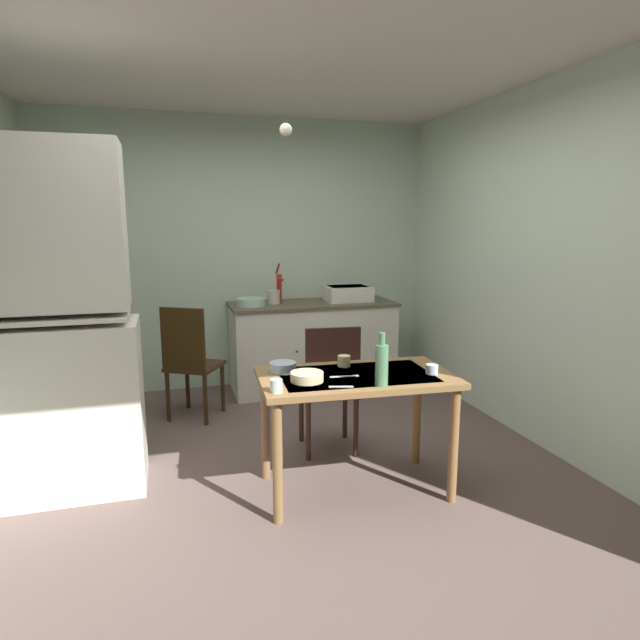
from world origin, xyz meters
The scene contains 22 objects.
ground_plane centered at (0.00, 0.00, 0.00)m, with size 5.19×5.19×0.00m, color brown.
wall_back centered at (0.00, 2.15, 1.32)m, with size 3.88×0.10×2.64m, color silver.
wall_right centered at (1.94, 0.00, 1.32)m, with size 0.10×4.29×2.64m, color beige.
ceiling_slab centered at (0.00, 0.00, 2.69)m, with size 3.88×4.29×0.10m, color silver.
hutch_cabinet centered at (-1.39, 0.19, 0.99)m, with size 0.97×0.48×2.11m.
counter_cabinet centered at (0.65, 1.78, 0.43)m, with size 1.61×0.64×0.87m.
sink_basin centered at (1.01, 1.78, 0.94)m, with size 0.44×0.34×0.15m.
hand_pump centered at (0.32, 1.82, 1.04)m, with size 0.05×0.27×0.39m.
mixing_bowl_counter centered at (0.03, 1.73, 0.90)m, with size 0.27×0.27×0.07m, color #ADD1C1.
stoneware_crock centered at (0.26, 1.80, 0.93)m, with size 0.12×0.12×0.13m, color beige.
dining_table centered at (0.34, -0.30, 0.64)m, with size 1.20×0.72×0.74m.
chair_far_side centered at (0.35, 0.26, 0.50)m, with size 0.44×0.44×0.94m.
chair_by_counter centered at (-0.56, 1.22, 0.51)m, with size 0.55×0.55×0.97m.
serving_bowl_wide centered at (0.03, -0.35, 0.77)m, with size 0.19×0.19×0.05m, color beige.
soup_bowl_small centered at (-0.06, -0.11, 0.77)m, with size 0.16×0.16×0.06m, color #9EB2C6.
mug_dark centered at (0.79, -0.41, 0.77)m, with size 0.07×0.07×0.06m, color #9EB2C6.
teacup_cream centered at (-0.18, -0.50, 0.78)m, with size 0.07×0.07×0.07m, color #ADD1C1.
mug_tall centered at (0.33, -0.10, 0.78)m, with size 0.08×0.08×0.07m, color beige.
glass_bottle centered at (0.41, -0.54, 0.87)m, with size 0.07×0.07×0.30m.
table_knife centered at (0.26, -0.33, 0.74)m, with size 0.18×0.02×0.01m, color silver.
teaspoon_near_bowl centered at (0.18, -0.51, 0.74)m, with size 0.14×0.02×0.01m, color beige.
pendant_bulb centered at (0.05, 0.22, 2.21)m, with size 0.08×0.08×0.08m, color #F9EFCC.
Camera 1 is at (-0.72, -3.20, 1.64)m, focal length 29.86 mm.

